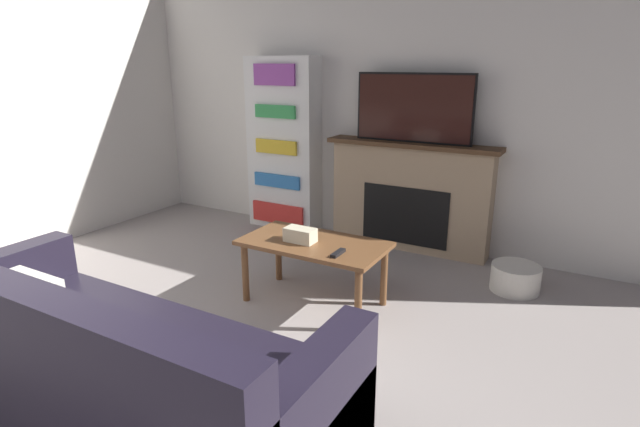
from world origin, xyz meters
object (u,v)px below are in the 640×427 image
(tv, at_px, (414,108))
(fireplace, at_px, (409,196))
(storage_basket, at_px, (515,278))
(couch, at_px, (114,377))
(coffee_table, at_px, (314,250))
(bookshelf, at_px, (284,145))

(tv, bearing_deg, fireplace, 90.00)
(storage_basket, bearing_deg, couch, -118.73)
(fireplace, bearing_deg, coffee_table, -98.16)
(fireplace, height_order, bookshelf, bookshelf)
(tv, height_order, bookshelf, bookshelf)
(tv, distance_m, bookshelf, 1.44)
(coffee_table, height_order, storage_basket, coffee_table)
(tv, bearing_deg, couch, -96.60)
(couch, bearing_deg, storage_basket, 61.27)
(fireplace, relative_size, tv, 1.49)
(fireplace, height_order, coffee_table, fireplace)
(fireplace, bearing_deg, couch, -96.56)
(tv, relative_size, bookshelf, 0.60)
(tv, xyz_separation_m, storage_basket, (1.05, -0.46, -1.21))
(fireplace, bearing_deg, storage_basket, -24.62)
(bookshelf, distance_m, storage_basket, 2.58)
(bookshelf, bearing_deg, storage_basket, -10.73)
(bookshelf, bearing_deg, tv, 0.10)
(fireplace, bearing_deg, bookshelf, -179.07)
(tv, xyz_separation_m, coffee_table, (-0.20, -1.40, -0.90))
(couch, xyz_separation_m, bookshelf, (-1.02, 3.01, 0.58))
(storage_basket, bearing_deg, fireplace, 155.38)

